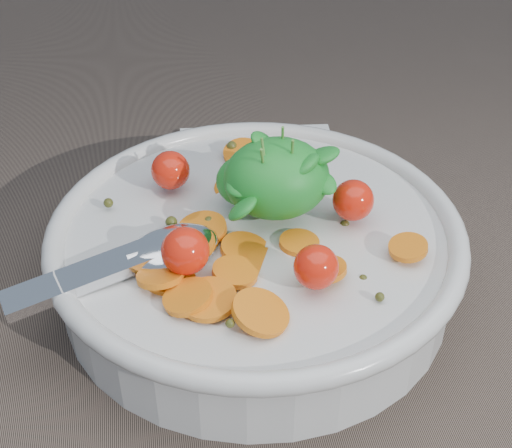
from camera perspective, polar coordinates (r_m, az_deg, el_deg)
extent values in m
plane|color=brown|center=(0.53, 1.05, -5.01)|extent=(6.00, 6.00, 0.00)
cylinder|color=silver|center=(0.51, 0.00, -2.80)|extent=(0.27, 0.27, 0.05)
torus|color=silver|center=(0.49, 0.00, -0.43)|extent=(0.29, 0.29, 0.01)
cylinder|color=silver|center=(0.52, 0.00, -4.75)|extent=(0.14, 0.14, 0.01)
cylinder|color=brown|center=(0.51, 0.00, -2.80)|extent=(0.25, 0.25, 0.04)
cylinder|color=orange|center=(0.53, 1.53, 3.02)|extent=(0.04, 0.04, 0.01)
cylinder|color=orange|center=(0.47, 1.02, -3.32)|extent=(0.04, 0.04, 0.01)
cylinder|color=orange|center=(0.46, -6.92, -4.30)|extent=(0.04, 0.04, 0.01)
cylinder|color=orange|center=(0.45, -7.64, -4.12)|extent=(0.04, 0.04, 0.01)
cylinder|color=orange|center=(0.49, -4.35, -0.44)|extent=(0.04, 0.04, 0.01)
cylinder|color=orange|center=(0.51, 1.36, 1.15)|extent=(0.04, 0.04, 0.01)
cylinder|color=orange|center=(0.47, 12.07, -1.84)|extent=(0.03, 0.03, 0.01)
cylinder|color=orange|center=(0.53, 2.06, 2.86)|extent=(0.05, 0.05, 0.01)
cylinder|color=orange|center=(0.54, 3.12, 3.30)|extent=(0.04, 0.04, 0.02)
cylinder|color=orange|center=(0.43, -3.83, -6.03)|extent=(0.05, 0.05, 0.01)
cylinder|color=orange|center=(0.48, 3.48, -1.52)|extent=(0.04, 0.04, 0.01)
cylinder|color=orange|center=(0.45, 5.57, -3.60)|extent=(0.04, 0.04, 0.01)
cylinder|color=orange|center=(0.47, -5.40, -1.70)|extent=(0.04, 0.04, 0.01)
cylinder|color=orange|center=(0.43, -5.48, -5.82)|extent=(0.04, 0.04, 0.01)
cylinder|color=orange|center=(0.42, 0.36, -7.08)|extent=(0.04, 0.05, 0.02)
cylinder|color=orange|center=(0.54, -1.60, 2.58)|extent=(0.04, 0.04, 0.02)
cylinder|color=orange|center=(0.57, -1.10, 5.71)|extent=(0.04, 0.04, 0.02)
cylinder|color=orange|center=(0.47, -0.84, -2.10)|extent=(0.05, 0.05, 0.01)
cylinder|color=orange|center=(0.45, -1.68, -3.86)|extent=(0.03, 0.03, 0.01)
sphere|color=#3F4115|center=(0.51, 2.48, 1.97)|extent=(0.01, 0.01, 0.01)
sphere|color=#3F4115|center=(0.49, -3.79, 0.20)|extent=(0.01, 0.01, 0.01)
sphere|color=#3F4115|center=(0.54, -1.49, 3.23)|extent=(0.01, 0.01, 0.01)
sphere|color=#3F4115|center=(0.50, 7.11, -0.04)|extent=(0.01, 0.01, 0.01)
sphere|color=#3F4115|center=(0.55, -1.49, 4.15)|extent=(0.01, 0.01, 0.01)
sphere|color=#3F4115|center=(0.45, -6.32, -4.24)|extent=(0.01, 0.01, 0.01)
sphere|color=#3F4115|center=(0.41, -2.09, -7.95)|extent=(0.01, 0.01, 0.01)
sphere|color=#3F4115|center=(0.57, -1.96, 6.24)|extent=(0.01, 0.01, 0.01)
sphere|color=#3F4115|center=(0.49, -6.79, 0.16)|extent=(0.01, 0.01, 0.01)
sphere|color=#3F4115|center=(0.44, 9.87, -5.77)|extent=(0.01, 0.01, 0.01)
sphere|color=#3F4115|center=(0.46, 8.56, -4.34)|extent=(0.01, 0.01, 0.01)
sphere|color=#3F4115|center=(0.52, -11.73, 1.67)|extent=(0.01, 0.01, 0.01)
sphere|color=red|center=(0.49, 7.78, 1.90)|extent=(0.03, 0.03, 0.03)
sphere|color=red|center=(0.53, 0.91, 4.77)|extent=(0.03, 0.03, 0.03)
sphere|color=red|center=(0.52, -6.86, 4.30)|extent=(0.03, 0.03, 0.03)
sphere|color=red|center=(0.44, -5.68, -2.17)|extent=(0.03, 0.03, 0.03)
sphere|color=red|center=(0.43, 4.83, -3.44)|extent=(0.03, 0.03, 0.03)
ellipsoid|color=#20912C|center=(0.48, 1.66, 3.69)|extent=(0.07, 0.06, 0.05)
ellipsoid|color=#20912C|center=(0.50, -0.79, 3.48)|extent=(0.04, 0.04, 0.03)
ellipsoid|color=#20912C|center=(0.47, 1.05, 4.38)|extent=(0.03, 0.03, 0.02)
ellipsoid|color=#20912C|center=(0.47, 2.03, 2.83)|extent=(0.03, 0.03, 0.02)
ellipsoid|color=#20912C|center=(0.48, 0.50, 4.18)|extent=(0.02, 0.02, 0.02)
ellipsoid|color=#20912C|center=(0.47, 1.91, 5.53)|extent=(0.03, 0.03, 0.02)
ellipsoid|color=#20912C|center=(0.48, -0.33, 4.67)|extent=(0.02, 0.02, 0.02)
ellipsoid|color=#20912C|center=(0.47, 1.69, 5.36)|extent=(0.03, 0.03, 0.03)
ellipsoid|color=#20912C|center=(0.48, 5.26, 5.42)|extent=(0.04, 0.04, 0.02)
ellipsoid|color=#20912C|center=(0.48, 3.26, 4.06)|extent=(0.02, 0.02, 0.02)
ellipsoid|color=#20912C|center=(0.49, 3.77, 4.72)|extent=(0.02, 0.02, 0.01)
ellipsoid|color=#20912C|center=(0.48, 2.60, 5.23)|extent=(0.03, 0.02, 0.02)
ellipsoid|color=#20912C|center=(0.48, 2.33, 3.78)|extent=(0.03, 0.03, 0.03)
ellipsoid|color=#20912C|center=(0.49, 0.52, 6.59)|extent=(0.02, 0.02, 0.02)
ellipsoid|color=#20912C|center=(0.48, -0.41, 4.35)|extent=(0.03, 0.02, 0.01)
ellipsoid|color=#20912C|center=(0.48, 1.91, 5.38)|extent=(0.02, 0.02, 0.01)
ellipsoid|color=#20912C|center=(0.46, -1.09, 1.23)|extent=(0.02, 0.02, 0.02)
ellipsoid|color=#20912C|center=(0.47, 3.69, 4.53)|extent=(0.03, 0.03, 0.03)
ellipsoid|color=#20912C|center=(0.49, 1.83, 4.98)|extent=(0.03, 0.03, 0.03)
ellipsoid|color=#20912C|center=(0.48, -0.81, 3.20)|extent=(0.02, 0.03, 0.02)
ellipsoid|color=#20912C|center=(0.48, 5.51, 3.28)|extent=(0.02, 0.02, 0.02)
ellipsoid|color=#20912C|center=(0.49, 1.38, 5.77)|extent=(0.03, 0.02, 0.01)
ellipsoid|color=#20912C|center=(0.47, -1.10, 3.15)|extent=(0.03, 0.03, 0.01)
ellipsoid|color=#20912C|center=(0.48, 2.77, 5.24)|extent=(0.02, 0.02, 0.02)
cylinder|color=#4C8C33|center=(0.47, 2.82, 4.62)|extent=(0.00, 0.01, 0.05)
cylinder|color=#4C8C33|center=(0.49, 2.11, 5.80)|extent=(0.00, 0.02, 0.05)
cylinder|color=#4C8C33|center=(0.47, 0.81, 4.19)|extent=(0.01, 0.01, 0.05)
cylinder|color=#4C8C33|center=(0.47, 0.65, 4.19)|extent=(0.01, 0.02, 0.05)
ellipsoid|color=silver|center=(0.47, -6.66, -1.89)|extent=(0.07, 0.06, 0.02)
cube|color=silver|center=(0.46, -12.45, -3.72)|extent=(0.12, 0.06, 0.02)
cylinder|color=silver|center=(0.46, -8.96, -2.49)|extent=(0.03, 0.02, 0.01)
cube|color=white|center=(0.66, 0.19, 4.90)|extent=(0.16, 0.14, 0.01)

